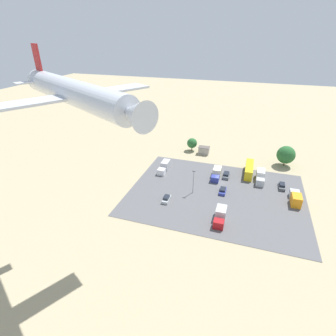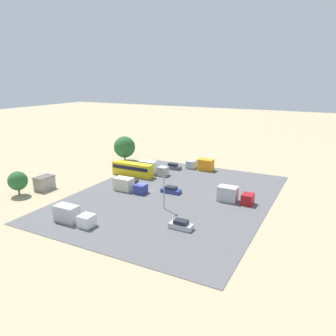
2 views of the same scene
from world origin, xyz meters
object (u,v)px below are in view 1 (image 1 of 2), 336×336
(parked_car_3, at_px, (166,199))
(parked_truck_4, at_px, (164,167))
(parked_truck_2, at_px, (260,177))
(bus, at_px, (249,169))
(parked_car_0, at_px, (226,175))
(shed_building, at_px, (204,150))
(parked_car_1, at_px, (282,186))
(airplane, at_px, (77,94))
(parked_truck_3, at_px, (296,198))
(parked_car_2, at_px, (223,191))
(parked_truck_1, at_px, (220,216))
(parked_truck_0, at_px, (217,174))

(parked_car_3, bearing_deg, parked_truck_4, 110.49)
(parked_truck_2, bearing_deg, bus, -44.58)
(parked_car_3, bearing_deg, parked_car_0, 53.16)
(shed_building, height_order, parked_car_0, shed_building)
(shed_building, relative_size, parked_car_1, 0.95)
(airplane, bearing_deg, parked_car_0, -173.55)
(parked_truck_3, height_order, airplane, airplane)
(parked_car_1, bearing_deg, parked_car_0, -6.03)
(parked_car_2, bearing_deg, shed_building, 112.59)
(shed_building, bearing_deg, bus, 146.54)
(parked_car_1, height_order, parked_truck_4, parked_truck_4)
(parked_car_2, xyz_separation_m, parked_truck_2, (-10.65, -10.95, 0.89))
(parked_truck_1, bearing_deg, parked_truck_3, -142.69)
(bus, xyz_separation_m, parked_car_3, (21.77, 24.17, -1.15))
(parked_car_2, bearing_deg, parked_truck_3, 3.11)
(parked_truck_1, distance_m, parked_truck_3, 24.26)
(parked_car_0, relative_size, airplane, 0.16)
(parked_car_0, relative_size, parked_car_3, 1.18)
(shed_building, bearing_deg, parked_car_1, 147.21)
(shed_building, relative_size, parked_truck_3, 0.58)
(shed_building, relative_size, parked_truck_1, 0.60)
(parked_truck_0, height_order, parked_truck_1, parked_truck_1)
(shed_building, distance_m, parked_truck_0, 19.16)
(parked_car_1, xyz_separation_m, parked_car_3, (32.13, 17.80, -0.04))
(shed_building, relative_size, parked_truck_4, 0.55)
(shed_building, height_order, airplane, airplane)
(parked_car_2, height_order, parked_truck_1, parked_truck_1)
(parked_car_0, distance_m, parked_truck_1, 23.77)
(bus, bearing_deg, parked_truck_3, 134.92)
(parked_truck_0, xyz_separation_m, parked_truck_3, (-23.71, 7.86, 0.09))
(airplane, bearing_deg, parked_truck_2, 176.57)
(shed_building, xyz_separation_m, parked_truck_2, (-21.68, 15.55, 0.06))
(parked_car_0, height_order, parked_truck_2, parked_truck_2)
(parked_car_2, relative_size, airplane, 0.14)
(parked_car_1, bearing_deg, parked_truck_3, 113.72)
(parked_car_0, relative_size, parked_car_1, 1.05)
(parked_car_3, xyz_separation_m, airplane, (5.11, 26.46, 34.74))
(parked_car_1, xyz_separation_m, parked_truck_0, (20.55, -0.69, 0.62))
(airplane, bearing_deg, parked_car_2, -179.34)
(parked_truck_4, bearing_deg, bus, -167.33)
(parked_truck_1, xyz_separation_m, airplane, (21.10, 22.37, 33.99))
(shed_building, distance_m, parked_truck_1, 41.90)
(parked_truck_0, bearing_deg, parked_car_3, 57.95)
(bus, bearing_deg, parked_truck_4, 12.67)
(shed_building, height_order, parked_car_2, shed_building)
(parked_car_3, bearing_deg, parked_truck_0, 57.95)
(parked_car_1, height_order, parked_truck_0, parked_truck_0)
(parked_truck_0, distance_m, airplane, 58.82)
(parked_truck_2, bearing_deg, parked_truck_3, 134.73)
(parked_truck_3, bearing_deg, parked_truck_1, -142.69)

